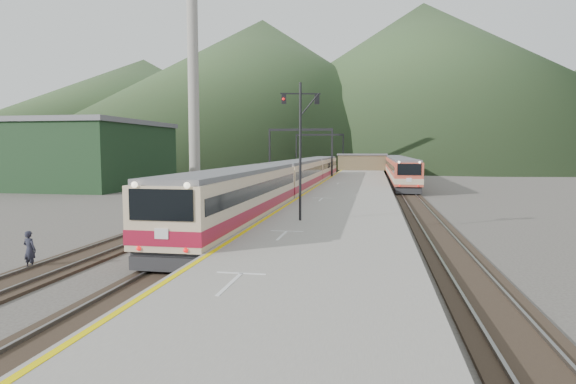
% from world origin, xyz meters
% --- Properties ---
extents(ground, '(400.00, 400.00, 0.00)m').
position_xyz_m(ground, '(0.00, 0.00, 0.00)').
color(ground, '#47423D').
rests_on(ground, ground).
extents(track_main, '(2.60, 200.00, 0.23)m').
position_xyz_m(track_main, '(0.00, 40.00, 0.07)').
color(track_main, black).
rests_on(track_main, ground).
extents(track_far, '(2.60, 200.00, 0.23)m').
position_xyz_m(track_far, '(-5.00, 40.00, 0.07)').
color(track_far, black).
rests_on(track_far, ground).
extents(track_second, '(2.60, 200.00, 0.23)m').
position_xyz_m(track_second, '(11.50, 40.00, 0.07)').
color(track_second, black).
rests_on(track_second, ground).
extents(platform, '(8.00, 100.00, 1.00)m').
position_xyz_m(platform, '(5.60, 38.00, 0.50)').
color(platform, gray).
rests_on(platform, ground).
extents(gantry_near, '(9.55, 0.25, 8.00)m').
position_xyz_m(gantry_near, '(-2.85, 55.00, 5.59)').
color(gantry_near, black).
rests_on(gantry_near, ground).
extents(gantry_far, '(9.55, 0.25, 8.00)m').
position_xyz_m(gantry_far, '(-2.85, 80.00, 5.59)').
color(gantry_far, black).
rests_on(gantry_far, ground).
extents(warehouse, '(14.50, 20.50, 8.60)m').
position_xyz_m(warehouse, '(-28.00, 42.00, 4.32)').
color(warehouse, black).
rests_on(warehouse, ground).
extents(smokestack, '(1.80, 1.80, 30.00)m').
position_xyz_m(smokestack, '(-22.00, 62.00, 15.00)').
color(smokestack, '#9E998E').
rests_on(smokestack, ground).
extents(station_shed, '(9.40, 4.40, 3.10)m').
position_xyz_m(station_shed, '(5.60, 78.00, 2.57)').
color(station_shed, brown).
rests_on(station_shed, platform).
extents(hill_a, '(180.00, 180.00, 60.00)m').
position_xyz_m(hill_a, '(-40.00, 190.00, 30.00)').
color(hill_a, '#364928').
rests_on(hill_a, ground).
extents(hill_b, '(220.00, 220.00, 75.00)m').
position_xyz_m(hill_b, '(30.00, 230.00, 37.50)').
color(hill_b, '#364928').
rests_on(hill_b, ground).
extents(hill_d, '(200.00, 200.00, 55.00)m').
position_xyz_m(hill_d, '(-120.00, 240.00, 27.50)').
color(hill_d, '#364928').
rests_on(hill_d, ground).
extents(main_train, '(3.13, 64.18, 3.82)m').
position_xyz_m(main_train, '(0.00, 33.73, 2.14)').
color(main_train, '#CAB28D').
rests_on(main_train, track_main).
extents(second_train, '(2.99, 61.22, 3.64)m').
position_xyz_m(second_train, '(11.50, 67.10, 2.05)').
color(second_train, '#CE4E38').
rests_on(second_train, track_second).
extents(signal_mast, '(2.14, 0.70, 7.52)m').
position_xyz_m(signal_mast, '(3.90, 10.82, 5.56)').
color(signal_mast, black).
rests_on(signal_mast, platform).
extents(short_signal_a, '(0.26, 0.22, 2.27)m').
position_xyz_m(short_signal_a, '(-3.06, 7.44, 1.46)').
color(short_signal_a, black).
rests_on(short_signal_a, ground).
extents(short_signal_b, '(0.24, 0.19, 2.27)m').
position_xyz_m(short_signal_b, '(-2.48, 28.13, 1.46)').
color(short_signal_b, black).
rests_on(short_signal_b, ground).
extents(short_signal_c, '(0.24, 0.19, 2.27)m').
position_xyz_m(short_signal_c, '(-6.52, 20.44, 1.46)').
color(short_signal_c, black).
rests_on(short_signal_c, ground).
extents(worker, '(0.63, 0.45, 1.60)m').
position_xyz_m(worker, '(-6.01, 2.05, 0.80)').
color(worker, '#222331').
rests_on(worker, ground).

